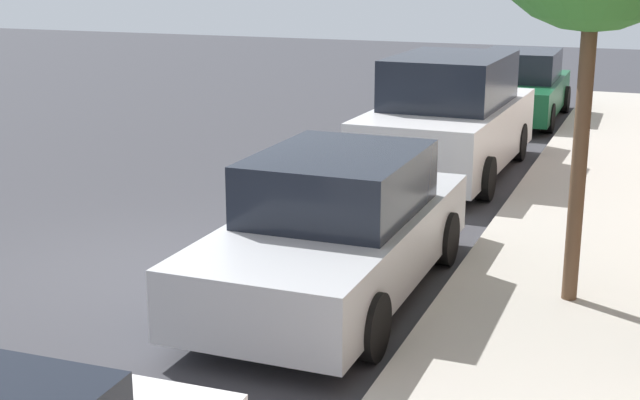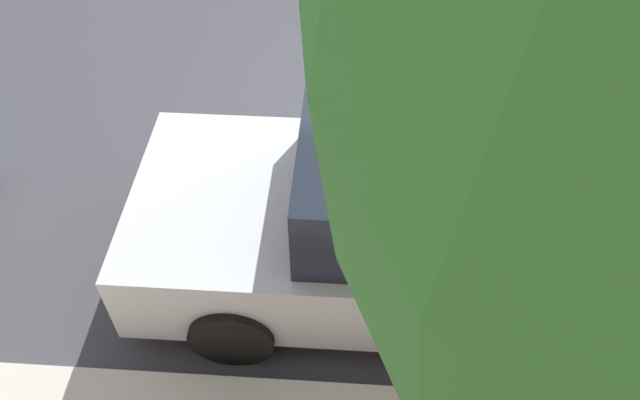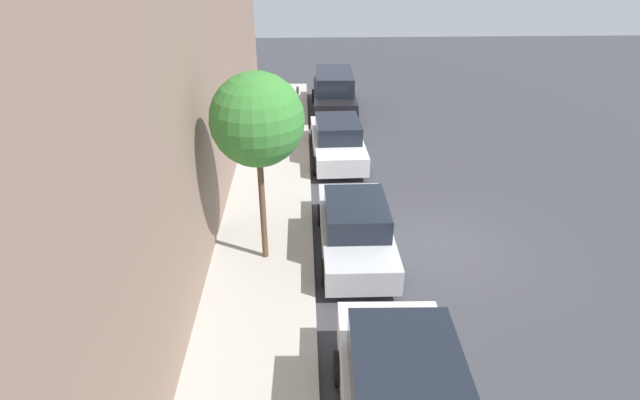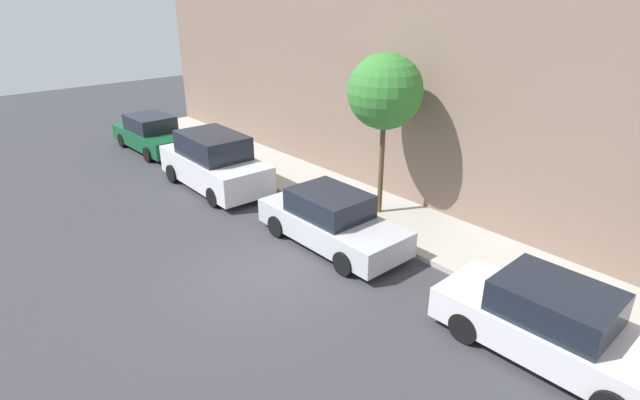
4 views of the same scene
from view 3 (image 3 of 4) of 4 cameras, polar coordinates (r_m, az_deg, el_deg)
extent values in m
plane|color=#38383D|center=(14.23, 13.52, -5.19)|extent=(60.00, 60.00, 0.00)
cube|color=#B2ADA3|center=(13.74, -6.39, -5.44)|extent=(2.67, 32.00, 0.15)
cube|color=#846B5B|center=(12.09, -19.39, 16.05)|extent=(2.00, 32.00, 10.82)
cube|color=black|center=(24.11, 1.61, 11.54)|extent=(1.99, 4.93, 0.84)
cube|color=black|center=(23.88, 1.64, 13.47)|extent=(1.73, 3.13, 0.84)
cylinder|color=black|center=(22.85, 4.11, 9.65)|extent=(0.22, 0.64, 0.64)
cylinder|color=black|center=(22.73, -0.47, 9.63)|extent=(0.22, 0.64, 0.64)
cylinder|color=black|center=(25.72, 3.44, 11.86)|extent=(0.22, 0.64, 0.64)
cylinder|color=black|center=(25.62, -0.66, 11.84)|extent=(0.22, 0.64, 0.64)
cube|color=silver|center=(18.96, 2.00, 6.40)|extent=(1.92, 4.55, 0.68)
cube|color=black|center=(18.62, 2.05, 8.16)|extent=(1.64, 2.14, 0.64)
cylinder|color=black|center=(17.85, 5.01, 4.02)|extent=(0.22, 0.65, 0.65)
cylinder|color=black|center=(17.73, -0.47, 3.95)|extent=(0.22, 0.65, 0.65)
cylinder|color=black|center=(20.41, 4.13, 7.29)|extent=(0.22, 0.65, 0.65)
cylinder|color=black|center=(20.30, -0.69, 7.25)|extent=(0.22, 0.65, 0.65)
cube|color=#B7BABF|center=(13.42, 4.03, -3.75)|extent=(1.82, 4.51, 0.68)
cube|color=black|center=(12.99, 4.17, -1.53)|extent=(1.59, 2.11, 0.64)
cylinder|color=black|center=(12.54, 8.52, -8.00)|extent=(0.22, 0.63, 0.63)
cylinder|color=black|center=(12.35, 0.66, -8.25)|extent=(0.22, 0.63, 0.63)
cylinder|color=black|center=(14.83, 6.75, -1.57)|extent=(0.22, 0.63, 0.63)
cylinder|color=black|center=(14.68, 0.17, -1.70)|extent=(0.22, 0.63, 0.63)
cube|color=black|center=(8.28, 10.08, -20.01)|extent=(1.79, 2.64, 0.80)
cylinder|color=black|center=(10.35, 13.14, -17.98)|extent=(0.22, 0.67, 0.67)
cylinder|color=black|center=(10.07, 2.28, -18.69)|extent=(0.22, 0.67, 0.67)
cylinder|color=#ADADB2|center=(23.22, -2.54, 10.88)|extent=(0.07, 0.07, 1.01)
cube|color=#2D2D33|center=(23.04, -2.58, 12.41)|extent=(0.11, 0.15, 0.28)
cube|color=red|center=(22.99, -2.59, 12.81)|extent=(0.04, 0.09, 0.05)
cylinder|color=brown|center=(12.45, -6.60, -0.39)|extent=(0.15, 0.15, 3.16)
sphere|color=#387F33|center=(11.56, -7.20, 9.09)|extent=(2.18, 2.18, 2.18)
camera|label=1|loc=(20.21, -7.35, 16.27)|focal=50.00mm
camera|label=2|loc=(12.48, -10.76, 12.32)|focal=35.00mm
camera|label=4|loc=(22.62, 25.72, 23.34)|focal=28.00mm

